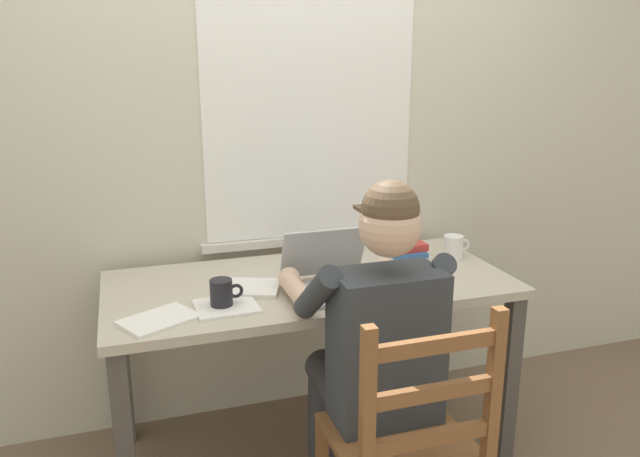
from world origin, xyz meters
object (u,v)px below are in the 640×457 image
Objects in this scene: desk at (310,303)px; laptop at (332,276)px; coffee_mug_white at (454,247)px; book_stack_side at (319,255)px; book_stack_main at (406,252)px; seated_person at (373,340)px; computer_mouse at (394,283)px; wooden_chair at (407,448)px; coffee_mug_dark at (222,294)px.

desk is 4.71× the size of laptop.
coffee_mug_white reaches higher than desk.
laptop is (0.05, -0.12, 0.15)m from desk.
laptop is at bearing -99.50° from book_stack_side.
coffee_mug_white is 0.21m from book_stack_main.
book_stack_side is at bearing 168.65° from coffee_mug_white.
computer_mouse is at bearing 53.57° from seated_person.
coffee_mug_white is at bearing 53.43° from wooden_chair.
coffee_mug_white is 1.07m from coffee_mug_dark.
desk is 7.03× the size of book_stack_side.
seated_person is 0.78m from coffee_mug_white.
wooden_chair is at bearing -90.00° from seated_person.
book_stack_side is (-0.57, 0.11, -0.02)m from coffee_mug_white.
book_stack_side reaches higher than computer_mouse.
desk is 0.50m from book_stack_main.
seated_person reaches higher than computer_mouse.
laptop is at bearing 96.78° from seated_person.
laptop reaches higher than computer_mouse.
laptop is at bearing 93.60° from wooden_chair.
wooden_chair is 7.76× the size of coffee_mug_white.
desk is 1.65× the size of wooden_chair.
laptop is 0.42m from coffee_mug_dark.
computer_mouse is at bearing 0.02° from coffee_mug_dark.
wooden_chair is at bearing -50.20° from coffee_mug_dark.
seated_person is at bearing -91.24° from book_stack_side.
wooden_chair is 0.79m from coffee_mug_dark.
wooden_chair is at bearing -86.40° from laptop.
coffee_mug_white reaches higher than computer_mouse.
book_stack_side reaches higher than desk.
book_stack_main is 0.38m from book_stack_side.
coffee_mug_white is at bearing -13.79° from book_stack_main.
desk is 0.25m from book_stack_side.
desk is 0.75m from wooden_chair.
coffee_mug_dark is (-0.45, 0.27, 0.12)m from seated_person.
book_stack_side is at bearing 117.17° from computer_mouse.
coffee_mug_dark is 0.59m from book_stack_side.
book_stack_side is (0.01, 0.90, 0.33)m from wooden_chair.
book_stack_main is at bearing -10.03° from book_stack_side.
wooden_chair reaches higher than book_stack_side.
laptop reaches higher than wooden_chair.
book_stack_side is at bearing 37.21° from coffee_mug_dark.
desk is 0.35m from computer_mouse.
desk is at bearing -165.86° from book_stack_main.
coffee_mug_dark is at bearing -179.98° from computer_mouse.
book_stack_side is (0.01, 0.62, 0.10)m from seated_person.
coffee_mug_dark is at bearing 129.80° from wooden_chair.
book_stack_main is (0.19, 0.29, 0.02)m from computer_mouse.
coffee_mug_dark is (-1.04, -0.24, 0.00)m from coffee_mug_white.
computer_mouse is (0.20, 0.27, 0.08)m from seated_person.
book_stack_main is (0.47, 0.12, 0.13)m from desk.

